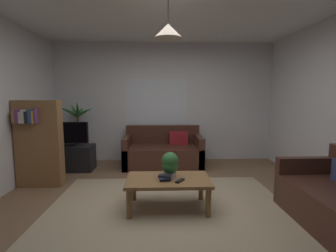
{
  "coord_description": "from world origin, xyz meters",
  "views": [
    {
      "loc": [
        -0.13,
        -3.11,
        1.46
      ],
      "look_at": [
        0.0,
        0.3,
        1.05
      ],
      "focal_mm": 26.42,
      "sensor_mm": 36.0,
      "label": 1
    }
  ],
  "objects": [
    {
      "name": "book_on_table_0",
      "position": [
        -0.05,
        -0.1,
        0.42
      ],
      "size": [
        0.14,
        0.1,
        0.03
      ],
      "primitive_type": "cube",
      "rotation": [
        0.0,
        0.0,
        0.08
      ],
      "color": "black",
      "rests_on": "coffee_table"
    },
    {
      "name": "bookshelf_corner",
      "position": [
        -2.07,
        0.89,
        0.72
      ],
      "size": [
        0.7,
        0.31,
        1.4
      ],
      "color": "olive",
      "rests_on": "ground"
    },
    {
      "name": "pendant_lamp",
      "position": [
        -0.01,
        -0.02,
        2.25
      ],
      "size": [
        0.35,
        0.35,
        0.48
      ],
      "color": "black"
    },
    {
      "name": "tv_stand",
      "position": [
        -1.88,
        1.74,
        0.25
      ],
      "size": [
        0.9,
        0.44,
        0.5
      ],
      "primitive_type": "cube",
      "color": "black",
      "rests_on": "ground"
    },
    {
      "name": "window_pane",
      "position": [
        -0.19,
        2.48,
        1.33
      ],
      "size": [
        1.38,
        0.01,
        1.03
      ],
      "primitive_type": "cube",
      "color": "white"
    },
    {
      "name": "floor",
      "position": [
        0.0,
        0.0,
        -0.01
      ],
      "size": [
        4.86,
        4.97,
        0.02
      ],
      "primitive_type": "cube",
      "color": "brown",
      "rests_on": "ground"
    },
    {
      "name": "remote_on_table_0",
      "position": [
        0.13,
        -0.14,
        0.42
      ],
      "size": [
        0.13,
        0.16,
        0.02
      ],
      "primitive_type": "cube",
      "rotation": [
        0.0,
        0.0,
        5.68
      ],
      "color": "black",
      "rests_on": "coffee_table"
    },
    {
      "name": "rug",
      "position": [
        0.0,
        -0.2,
        0.0
      ],
      "size": [
        3.16,
        2.74,
        0.01
      ],
      "primitive_type": "cube",
      "color": "tan",
      "rests_on": "ground"
    },
    {
      "name": "book_on_table_2",
      "position": [
        -0.06,
        -0.11,
        0.47
      ],
      "size": [
        0.17,
        0.11,
        0.02
      ],
      "primitive_type": "cube",
      "rotation": [
        0.0,
        0.0,
        -0.19
      ],
      "color": "black",
      "rests_on": "coffee_table"
    },
    {
      "name": "coffee_table",
      "position": [
        -0.01,
        -0.02,
        0.34
      ],
      "size": [
        1.07,
        0.64,
        0.4
      ],
      "color": "olive",
      "rests_on": "ground"
    },
    {
      "name": "couch_under_window",
      "position": [
        -0.04,
        2.0,
        0.27
      ],
      "size": [
        1.61,
        0.86,
        0.82
      ],
      "color": "#47281E",
      "rests_on": "ground"
    },
    {
      "name": "potted_palm_corner",
      "position": [
        -1.88,
        2.26,
        0.57
      ],
      "size": [
        0.78,
        0.8,
        1.4
      ],
      "color": "#B77051",
      "rests_on": "ground"
    },
    {
      "name": "tv",
      "position": [
        -1.88,
        1.72,
        0.74
      ],
      "size": [
        0.74,
        0.16,
        0.47
      ],
      "color": "black",
      "rests_on": "tv_stand"
    },
    {
      "name": "book_on_table_1",
      "position": [
        -0.06,
        -0.11,
        0.44
      ],
      "size": [
        0.16,
        0.12,
        0.02
      ],
      "primitive_type": "cube",
      "rotation": [
        0.0,
        0.0,
        0.2
      ],
      "color": "#2D4C8C",
      "rests_on": "coffee_table"
    },
    {
      "name": "potted_plant_on_table",
      "position": [
        0.01,
        0.02,
        0.58
      ],
      "size": [
        0.22,
        0.22,
        0.34
      ],
      "color": "beige",
      "rests_on": "coffee_table"
    },
    {
      "name": "wall_back",
      "position": [
        0.0,
        2.52,
        1.32
      ],
      "size": [
        4.98,
        0.06,
        2.64
      ],
      "primitive_type": "cube",
      "color": "silver",
      "rests_on": "ground"
    }
  ]
}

